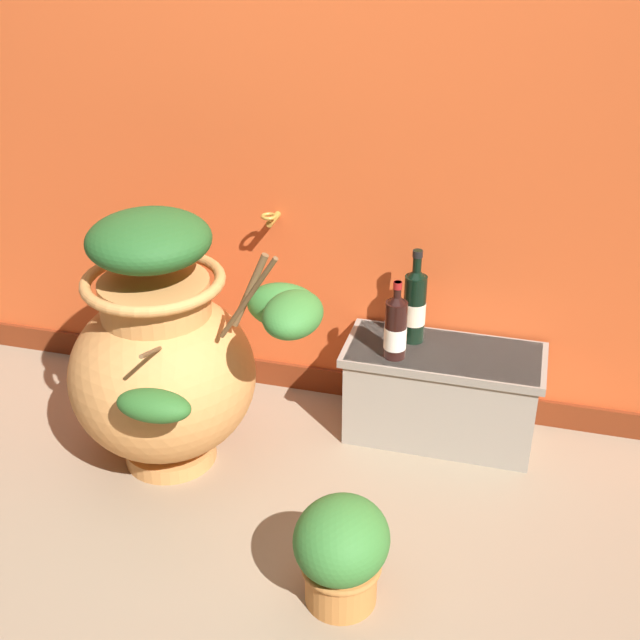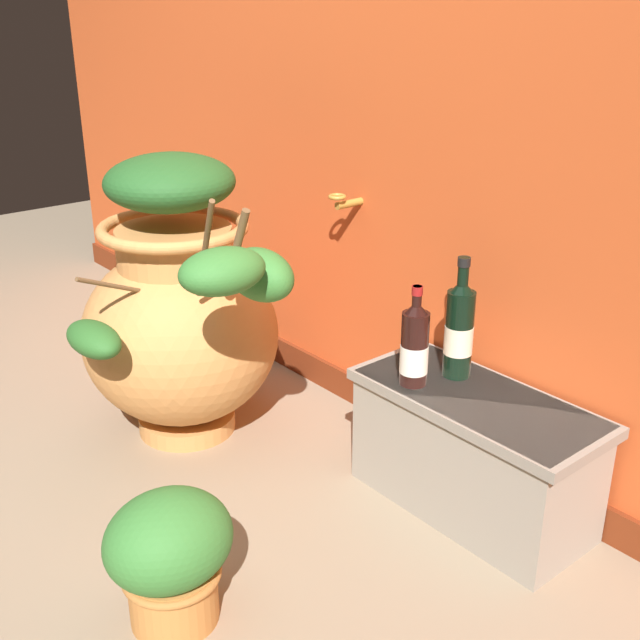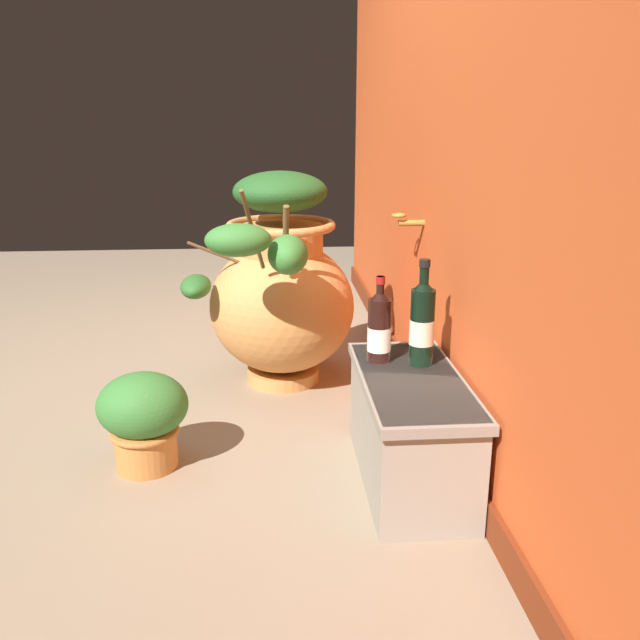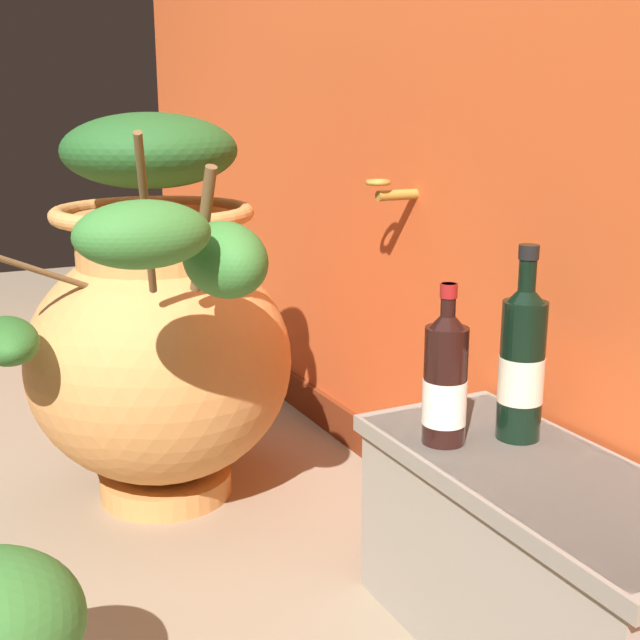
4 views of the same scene
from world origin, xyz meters
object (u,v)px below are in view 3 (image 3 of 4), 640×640
(terracotta_urn, at_px, (281,290))
(wine_bottle_middle, at_px, (422,321))
(potted_shrub, at_px, (143,417))
(wine_bottle_left, at_px, (379,327))

(terracotta_urn, height_order, wine_bottle_middle, terracotta_urn)
(potted_shrub, bearing_deg, wine_bottle_left, 90.40)
(wine_bottle_middle, bearing_deg, terracotta_urn, -149.90)
(terracotta_urn, bearing_deg, potted_shrub, -33.26)
(wine_bottle_middle, height_order, potted_shrub, wine_bottle_middle)
(wine_bottle_left, bearing_deg, potted_shrub, -89.60)
(terracotta_urn, height_order, wine_bottle_left, terracotta_urn)
(terracotta_urn, bearing_deg, wine_bottle_left, 23.27)
(wine_bottle_left, xyz_separation_m, wine_bottle_middle, (0.04, 0.13, 0.03))
(wine_bottle_left, distance_m, potted_shrub, 0.82)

